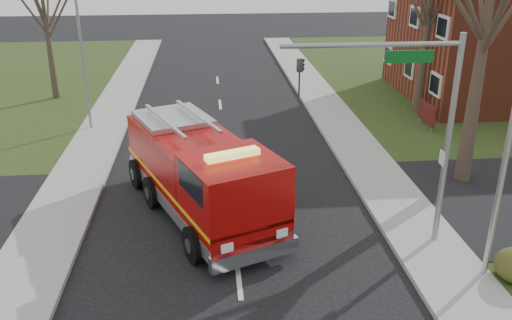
{
  "coord_description": "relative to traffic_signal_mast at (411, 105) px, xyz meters",
  "views": [
    {
      "loc": [
        -0.72,
        -13.29,
        9.26
      ],
      "look_at": [
        0.9,
        4.29,
        2.0
      ],
      "focal_mm": 38.0,
      "sensor_mm": 36.0,
      "label": 1
    }
  ],
  "objects": [
    {
      "name": "ground",
      "position": [
        -5.21,
        -1.5,
        -4.71
      ],
      "size": [
        120.0,
        120.0,
        0.0
      ],
      "primitive_type": "plane",
      "color": "black",
      "rests_on": "ground"
    },
    {
      "name": "sidewalk_right",
      "position": [
        0.99,
        -1.5,
        -4.63
      ],
      "size": [
        2.4,
        80.0,
        0.15
      ],
      "primitive_type": "cube",
      "color": "gray",
      "rests_on": "ground"
    },
    {
      "name": "sidewalk_left",
      "position": [
        -11.41,
        -1.5,
        -4.63
      ],
      "size": [
        2.4,
        80.0,
        0.15
      ],
      "primitive_type": "cube",
      "color": "gray",
      "rests_on": "ground"
    },
    {
      "name": "health_center_sign",
      "position": [
        5.29,
        11.0,
        -3.83
      ],
      "size": [
        0.12,
        2.0,
        1.4
      ],
      "color": "#521413",
      "rests_on": "ground"
    },
    {
      "name": "bare_tree_left",
      "position": [
        -15.21,
        18.5,
        0.86
      ],
      "size": [
        4.5,
        4.5,
        9.0
      ],
      "color": "#382C21",
      "rests_on": "ground"
    },
    {
      "name": "traffic_signal_mast",
      "position": [
        0.0,
        0.0,
        0.0
      ],
      "size": [
        5.29,
        0.18,
        6.8
      ],
      "color": "gray",
      "rests_on": "ground"
    },
    {
      "name": "streetlight_pole",
      "position": [
        1.93,
        -2.0,
        -0.16
      ],
      "size": [
        1.48,
        0.16,
        8.4
      ],
      "color": "#B7BABF",
      "rests_on": "ground"
    },
    {
      "name": "utility_pole_far",
      "position": [
        -12.01,
        12.5,
        -1.21
      ],
      "size": [
        0.14,
        0.14,
        7.0
      ],
      "primitive_type": "cylinder",
      "color": "gray",
      "rests_on": "ground"
    },
    {
      "name": "fire_engine",
      "position": [
        -6.25,
        2.66,
        -3.19
      ],
      "size": [
        5.79,
        8.76,
        3.35
      ],
      "rotation": [
        0.0,
        0.0,
        0.39
      ],
      "color": "#9A0907",
      "rests_on": "ground"
    }
  ]
}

